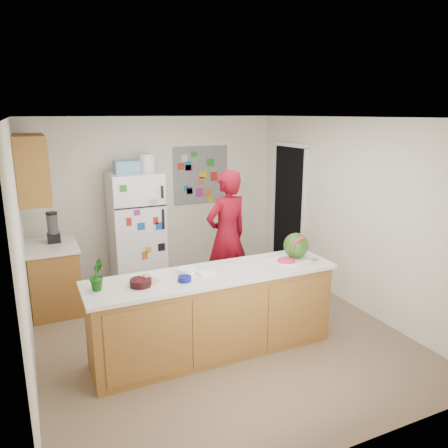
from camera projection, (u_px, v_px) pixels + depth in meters
name	position (u px, v px, depth m)	size (l,w,h in m)	color
floor	(213.00, 329.00, 5.33)	(4.00, 4.50, 0.02)	brown
wall_back	(157.00, 196.00, 7.01)	(4.00, 0.02, 2.50)	beige
wall_left	(21.00, 252.00, 4.21)	(0.02, 4.50, 2.50)	beige
wall_right	(351.00, 213.00, 5.83)	(0.02, 4.50, 2.50)	beige
ceiling	(212.00, 117.00, 4.71)	(4.00, 4.50, 0.02)	white
doorway	(289.00, 209.00, 7.15)	(0.03, 0.85, 2.04)	black
peninsula_base	(214.00, 315.00, 4.70)	(2.60, 0.62, 0.88)	brown
peninsula_top	(214.00, 275.00, 4.58)	(2.68, 0.70, 0.04)	silver
side_counter_base	(54.00, 279.00, 5.73)	(0.60, 0.80, 0.86)	brown
side_counter_top	(51.00, 246.00, 5.62)	(0.64, 0.84, 0.04)	silver
upper_cabinets	(31.00, 168.00, 5.27)	(0.35, 1.00, 0.80)	brown
refrigerator	(136.00, 229.00, 6.59)	(0.75, 0.70, 1.70)	silver
fridge_top_bin	(126.00, 167.00, 6.32)	(0.35, 0.28, 0.18)	#5999B2
photo_collage	(201.00, 175.00, 7.22)	(0.95, 0.01, 0.95)	slate
person	(227.00, 236.00, 5.97)	(0.67, 0.44, 1.82)	maroon
blender_appliance	(53.00, 228.00, 5.68)	(0.14, 0.14, 0.38)	black
cutting_board	(292.00, 259.00, 4.99)	(0.45, 0.33, 0.01)	white
watermelon	(296.00, 245.00, 4.99)	(0.29, 0.29, 0.29)	#2E5A11
watermelon_slice	(286.00, 260.00, 4.89)	(0.19, 0.19, 0.02)	red
cherry_bowl	(141.00, 283.00, 4.22)	(0.21, 0.21, 0.07)	black
white_bowl	(187.00, 271.00, 4.55)	(0.19, 0.19, 0.06)	white
cobalt_bowl	(185.00, 279.00, 4.34)	(0.14, 0.14, 0.05)	#0C105E
plate	(146.00, 282.00, 4.31)	(0.25, 0.25, 0.02)	beige
paper_towel	(206.00, 273.00, 4.53)	(0.16, 0.15, 0.02)	silver
keys	(314.00, 260.00, 4.97)	(0.09, 0.04, 0.01)	gray
potted_plant	(96.00, 275.00, 4.11)	(0.16, 0.13, 0.30)	#0E4112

